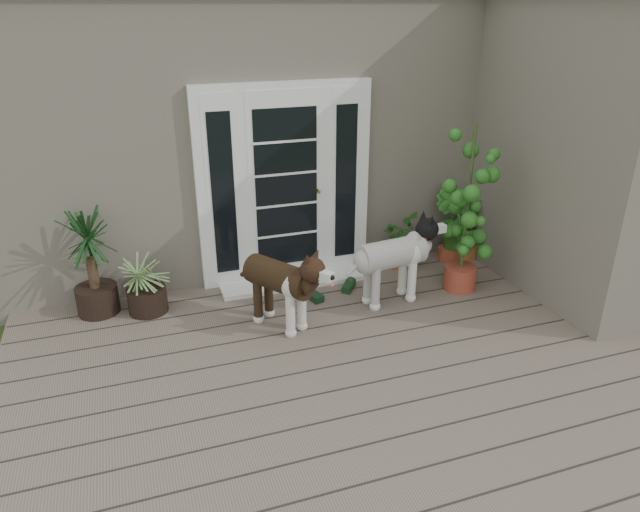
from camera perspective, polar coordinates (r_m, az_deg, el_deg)
name	(u,v)px	position (r m, az deg, el deg)	size (l,w,h in m)	color
deck	(384,386)	(4.97, 6.35, -12.60)	(6.20, 4.60, 0.12)	#6B5B4C
house_main	(257,118)	(8.17, -6.18, 13.37)	(7.40, 4.00, 3.10)	#665E54
house_wing	(599,153)	(6.80, 25.74, 9.12)	(1.60, 2.40, 3.10)	#665E54
door_unit	(285,185)	(6.27, -3.44, 6.98)	(1.90, 0.14, 2.15)	white
door_step	(292,281)	(6.47, -2.73, -2.44)	(1.60, 0.40, 0.05)	white
brindle_dog	(279,290)	(5.48, -4.01, -3.38)	(0.39, 0.92, 0.76)	#352213
white_dog	(391,267)	(5.96, 7.00, -1.08)	(0.41, 0.95, 0.79)	white
spider_plant	(145,280)	(6.00, -16.85, -2.31)	(0.65, 0.65, 0.69)	#9FB26D
yucca	(91,261)	(6.06, -21.61, -0.48)	(0.78, 0.78, 1.12)	black
herb_a	(400,245)	(6.81, 7.85, 1.13)	(0.45, 0.45, 0.57)	#1A5C1E
herb_b	(450,234)	(7.11, 12.72, 2.16)	(0.45, 0.45, 0.67)	#1F621C
herb_c	(466,234)	(7.24, 14.21, 2.12)	(0.39, 0.39, 0.60)	#154C1B
sapling	(467,208)	(6.19, 14.28, 4.60)	(0.54, 0.54, 1.85)	#164D18
clog_left	(313,295)	(6.12, -0.70, -3.81)	(0.15, 0.32, 0.09)	black
clog_right	(349,286)	(6.32, 2.84, -2.92)	(0.14, 0.29, 0.09)	black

